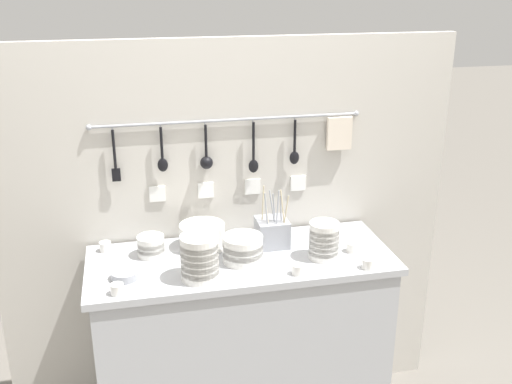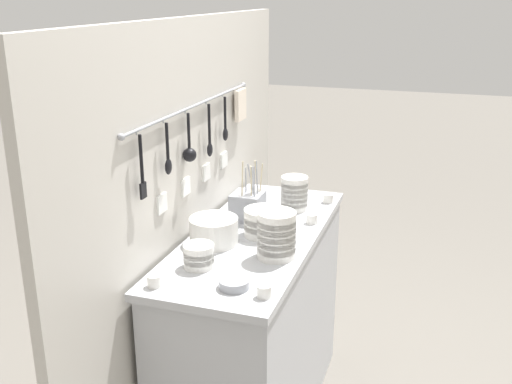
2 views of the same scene
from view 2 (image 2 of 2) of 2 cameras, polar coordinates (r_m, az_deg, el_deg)
The scene contains 14 objects.
counter at distance 2.73m, azimuth -0.04°, elevation -13.04°, with size 1.28×0.51×0.93m.
back_wall at distance 2.62m, azimuth -6.02°, elevation -3.74°, with size 2.08×0.09×1.81m.
bowl_stack_short_front at distance 2.48m, azimuth 0.74°, elevation -2.90°, with size 0.17×0.17×0.11m.
bowl_stack_wide_centre at distance 2.77m, azimuth 3.67°, elevation -0.12°, with size 0.12×0.12×0.16m.
bowl_stack_tall_left at distance 2.27m, azimuth 1.96°, elevation -4.08°, with size 0.15×0.15×0.18m.
bowl_stack_nested_right at distance 2.22m, azimuth -5.47°, elevation -6.07°, with size 0.11×0.11×0.09m.
plate_stack at distance 2.41m, azimuth -4.04°, elevation -3.69°, with size 0.20×0.20×0.11m.
steel_mixing_bowl at distance 2.07m, azimuth -2.09°, elevation -8.71°, with size 0.11×0.11×0.03m.
cutlery_caddy at distance 2.65m, azimuth -0.79°, elevation -1.29°, with size 0.13×0.13×0.28m.
cup_mid_row at distance 2.01m, azimuth 0.78°, elevation -9.43°, with size 0.05×0.05×0.04m.
cup_edge_near at distance 2.89m, azimuth 6.89°, elevation -0.59°, with size 0.05×0.05×0.04m.
cup_front_left at distance 2.11m, azimuth -9.67°, elevation -8.34°, with size 0.05×0.05×0.04m.
cup_back_left at distance 2.63m, azimuth 5.33°, elevation -2.55°, with size 0.05×0.05×0.04m.
cup_beside_plates at distance 2.92m, azimuth 3.85°, elevation -0.32°, with size 0.05×0.05×0.04m.
Camera 2 is at (-2.20, -0.73, 1.90)m, focal length 42.00 mm.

